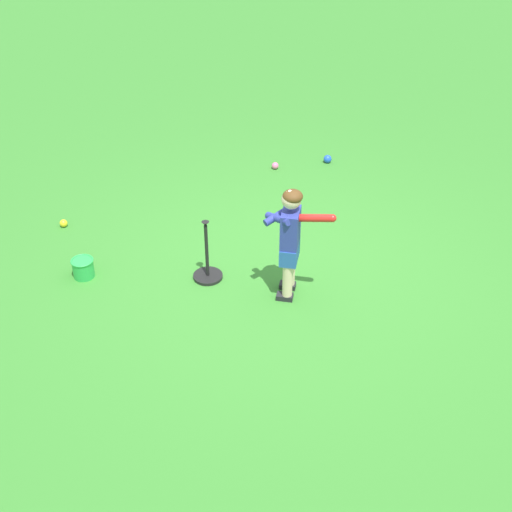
# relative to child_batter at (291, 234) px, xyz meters

# --- Properties ---
(ground_plane) EXTENTS (40.00, 40.00, 0.00)m
(ground_plane) POSITION_rel_child_batter_xyz_m (0.40, -0.05, -0.65)
(ground_plane) COLOR #38842D
(child_batter) EXTENTS (0.34, 0.60, 1.08)m
(child_batter) POSITION_rel_child_batter_xyz_m (0.00, 0.00, 0.00)
(child_batter) COLOR #232328
(child_batter) RESTS_ON ground
(play_ball_center_lawn) EXTENTS (0.08, 0.08, 0.08)m
(play_ball_center_lawn) POSITION_rel_child_batter_xyz_m (2.44, -0.31, -0.61)
(play_ball_center_lawn) COLOR pink
(play_ball_center_lawn) RESTS_ON ground
(play_ball_midfield) EXTENTS (0.08, 0.08, 0.08)m
(play_ball_midfield) POSITION_rel_child_batter_xyz_m (1.50, 2.12, -0.61)
(play_ball_midfield) COLOR yellow
(play_ball_midfield) RESTS_ON ground
(play_ball_far_left) EXTENTS (0.10, 0.10, 0.10)m
(play_ball_far_left) POSITION_rel_child_batter_xyz_m (2.50, -0.98, -0.60)
(play_ball_far_left) COLOR blue
(play_ball_far_left) RESTS_ON ground
(batting_tee) EXTENTS (0.28, 0.28, 0.62)m
(batting_tee) POSITION_rel_child_batter_xyz_m (0.36, 0.71, -0.55)
(batting_tee) COLOR black
(batting_tee) RESTS_ON ground
(toy_bucket) EXTENTS (0.22, 0.22, 0.19)m
(toy_bucket) POSITION_rel_child_batter_xyz_m (0.57, 1.86, -0.55)
(toy_bucket) COLOR green
(toy_bucket) RESTS_ON ground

